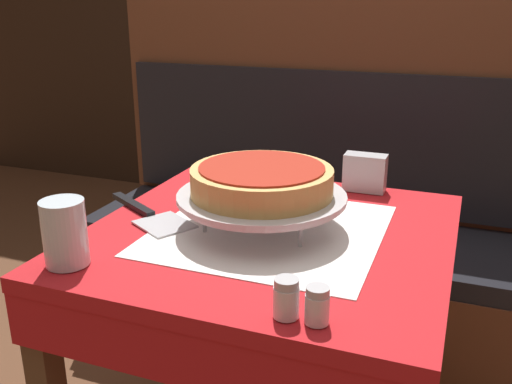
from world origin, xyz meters
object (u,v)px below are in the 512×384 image
(napkin_holder, at_px, (365,173))
(condiment_caddy, at_px, (372,92))
(dining_table_front, at_px, (270,272))
(water_glass_near, at_px, (65,233))
(booth_bench, at_px, (342,256))
(dining_table_rear, at_px, (374,120))
(salt_shaker, at_px, (286,298))
(pizza_server, at_px, (149,214))
(deep_dish_pizza, at_px, (261,180))
(pepper_shaker, at_px, (317,305))
(pizza_pan_stand, at_px, (261,198))

(napkin_holder, height_order, condiment_caddy, condiment_caddy)
(dining_table_front, xyz_separation_m, water_glass_near, (-0.28, -0.28, 0.16))
(dining_table_front, relative_size, booth_bench, 0.42)
(dining_table_rear, height_order, salt_shaker, salt_shaker)
(pizza_server, xyz_separation_m, water_glass_near, (-0.01, -0.25, 0.06))
(salt_shaker, relative_size, napkin_holder, 0.61)
(deep_dish_pizza, xyz_separation_m, water_glass_near, (-0.26, -0.27, -0.04))
(deep_dish_pizza, bearing_deg, salt_shaker, -63.36)
(water_glass_near, distance_m, pepper_shaker, 0.46)
(pizza_server, xyz_separation_m, condiment_caddy, (0.19, 1.62, 0.03))
(pizza_server, distance_m, water_glass_near, 0.26)
(deep_dish_pizza, xyz_separation_m, pizza_server, (-0.25, -0.02, -0.10))
(dining_table_front, height_order, condiment_caddy, condiment_caddy)
(napkin_holder, bearing_deg, water_glass_near, -124.98)
(dining_table_front, distance_m, salt_shaker, 0.36)
(deep_dish_pizza, distance_m, pizza_server, 0.27)
(dining_table_rear, relative_size, pizza_server, 2.87)
(dining_table_front, height_order, deep_dish_pizza, deep_dish_pizza)
(pizza_pan_stand, height_order, napkin_holder, napkin_holder)
(water_glass_near, bearing_deg, napkin_holder, 55.02)
(dining_table_front, bearing_deg, pizza_server, -174.72)
(booth_bench, xyz_separation_m, salt_shaker, (0.14, -1.05, 0.42))
(salt_shaker, height_order, condiment_caddy, condiment_caddy)
(dining_table_front, height_order, water_glass_near, water_glass_near)
(booth_bench, height_order, pizza_server, booth_bench)
(pepper_shaker, xyz_separation_m, napkin_holder, (-0.05, 0.62, 0.02))
(deep_dish_pizza, xyz_separation_m, pepper_shaker, (0.20, -0.30, -0.07))
(water_glass_near, height_order, pepper_shaker, water_glass_near)
(pepper_shaker, bearing_deg, dining_table_rear, 97.17)
(deep_dish_pizza, height_order, napkin_holder, deep_dish_pizza)
(pizza_server, bearing_deg, condiment_caddy, 83.37)
(salt_shaker, distance_m, napkin_holder, 0.62)
(dining_table_front, distance_m, water_glass_near, 0.42)
(booth_bench, height_order, water_glass_near, booth_bench)
(napkin_holder, bearing_deg, pizza_pan_stand, -115.51)
(pizza_pan_stand, distance_m, salt_shaker, 0.34)
(pizza_pan_stand, xyz_separation_m, condiment_caddy, (-0.06, 1.60, -0.03))
(dining_table_front, xyz_separation_m, salt_shaker, (0.13, -0.30, 0.13))
(booth_bench, xyz_separation_m, pepper_shaker, (0.18, -1.05, 0.42))
(dining_table_rear, xyz_separation_m, deep_dish_pizza, (0.04, -1.61, 0.20))
(dining_table_front, relative_size, salt_shaker, 11.86)
(dining_table_rear, bearing_deg, pizza_server, -97.28)
(pizza_server, height_order, condiment_caddy, condiment_caddy)
(dining_table_front, xyz_separation_m, napkin_holder, (0.13, 0.31, 0.14))
(dining_table_rear, xyz_separation_m, pizza_server, (-0.21, -1.63, 0.10))
(pepper_shaker, bearing_deg, pizza_pan_stand, 123.25)
(pepper_shaker, bearing_deg, booth_bench, 99.89)
(pizza_pan_stand, height_order, deep_dish_pizza, deep_dish_pizza)
(deep_dish_pizza, relative_size, condiment_caddy, 1.80)
(dining_table_front, bearing_deg, condiment_caddy, 92.87)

